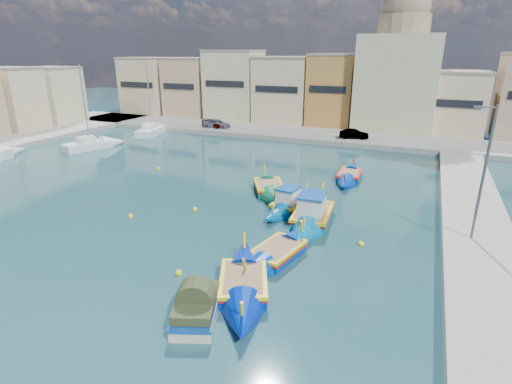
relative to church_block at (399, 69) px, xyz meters
The scene contains 17 objects.
ground 42.08m from the church_block, 104.04° to the right, with size 160.00×160.00×0.00m, color #133539.
east_quay 41.60m from the church_block, 78.69° to the right, with size 4.00×70.00×0.50m, color gray.
north_quay 15.16m from the church_block, 141.34° to the right, with size 80.00×8.00×0.60m, color gray.
north_townhouses 4.81m from the church_block, 169.17° to the right, with size 83.20×7.87×10.19m.
church_block is the anchor object (origin of this frame).
quay_street_lamp 35.04m from the church_block, 77.65° to the right, with size 1.18×0.16×8.00m.
parked_cars 21.17m from the church_block, 151.48° to the right, with size 22.99×2.15×1.17m.
luzzu_turquoise_cabin 35.19m from the church_block, 93.10° to the right, with size 3.01×10.18×3.22m.
luzzu_blue_cabin 33.97m from the church_block, 96.72° to the right, with size 2.93×7.68×2.65m.
luzzu_cyan_mid 25.42m from the church_block, 93.24° to the right, with size 2.16×7.87×2.31m.
luzzu_green 31.70m from the church_block, 102.47° to the right, with size 5.87×8.14×2.58m.
luzzu_blue_south 40.68m from the church_block, 93.27° to the right, with size 3.55×8.44×2.38m.
luzzu_cyan_south 44.17m from the church_block, 93.50° to the right, with size 5.30×8.51×2.60m.
tender_near 46.84m from the church_block, 94.44° to the right, with size 2.75×3.59×1.57m.
yacht_north 33.68m from the church_block, 156.39° to the right, with size 3.75×7.86×10.12m.
yacht_midnorth 39.05m from the church_block, 142.52° to the right, with size 4.62×7.35×10.03m.
mooring_buoys 36.65m from the church_block, 101.89° to the right, with size 20.57×22.89×0.36m.
Camera 1 is at (14.25, -17.99, 10.66)m, focal length 28.00 mm.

